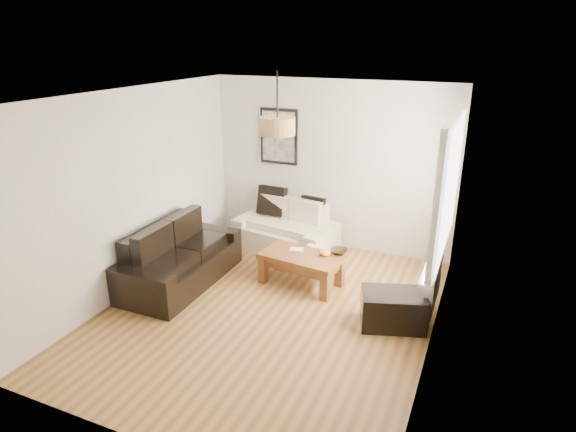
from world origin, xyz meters
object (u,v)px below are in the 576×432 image
at_px(loveseat_cream, 286,227).
at_px(sofa_leather, 180,255).
at_px(coffee_table, 301,269).
at_px(ottoman, 393,309).

relative_size(loveseat_cream, sofa_leather, 0.84).
distance_m(loveseat_cream, coffee_table, 1.16).
bearing_deg(sofa_leather, ottoman, -88.84).
xyz_separation_m(loveseat_cream, coffee_table, (0.64, -0.95, -0.16)).
relative_size(coffee_table, ottoman, 1.47).
bearing_deg(ottoman, sofa_leather, -178.59).
bearing_deg(loveseat_cream, ottoman, -27.37).
height_order(sofa_leather, coffee_table, sofa_leather).
xyz_separation_m(loveseat_cream, ottoman, (1.99, -1.47, -0.17)).
xyz_separation_m(loveseat_cream, sofa_leather, (-0.89, -1.54, 0.02)).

